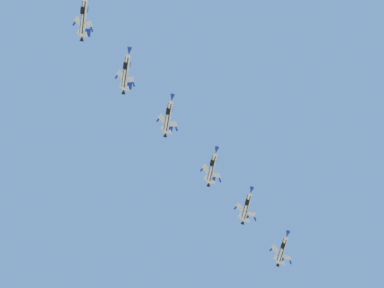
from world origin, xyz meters
TOP-DOWN VIEW (x-y plane):
  - fighter_jet_lead at (-32.40, 4.65)m, footprint 8.19×15.88m
  - fighter_jet_left_wing at (-19.55, 22.20)m, footprint 7.79×15.88m
  - fighter_jet_right_wing at (-6.03, 38.81)m, footprint 8.09×15.88m
  - fighter_jet_left_outer at (9.62, 58.40)m, footprint 7.67×15.88m
  - fighter_jet_right_outer at (22.99, 74.72)m, footprint 8.00×15.88m
  - fighter_jet_trail_slot at (37.09, 91.89)m, footprint 7.55×15.88m

SIDE VIEW (x-z plane):
  - fighter_jet_trail_slot at x=37.09m, z-range 142.02..149.48m
  - fighter_jet_left_wing at x=-19.55m, z-range 142.31..149.53m
  - fighter_jet_lead at x=-32.40m, z-range 144.01..150.77m
  - fighter_jet_left_outer at x=9.62m, z-range 145.13..152.48m
  - fighter_jet_right_outer at x=22.99m, z-range 145.44..152.43m
  - fighter_jet_right_wing at x=-6.03m, z-range 145.72..152.61m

